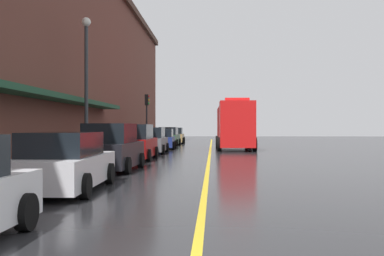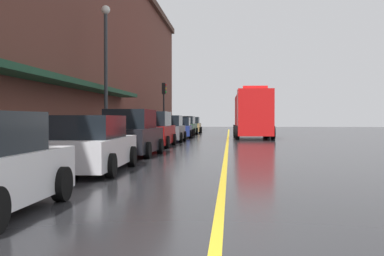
{
  "view_description": "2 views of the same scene",
  "coord_description": "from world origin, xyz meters",
  "px_view_note": "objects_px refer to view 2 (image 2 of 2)",
  "views": [
    {
      "loc": [
        0.23,
        -4.39,
        1.77
      ],
      "look_at": [
        -0.63,
        14.11,
        1.72
      ],
      "focal_mm": 43.05,
      "sensor_mm": 36.0,
      "label": 1
    },
    {
      "loc": [
        0.17,
        -5.28,
        1.53
      ],
      "look_at": [
        -2.56,
        28.56,
        0.84
      ],
      "focal_mm": 44.4,
      "sensor_mm": 36.0,
      "label": 2
    }
  ],
  "objects_px": {
    "parked_car_7": "(191,125)",
    "parking_meter_0": "(81,131)",
    "traffic_light_near": "(164,99)",
    "parked_car_3": "(154,130)",
    "parked_car_4": "(169,129)",
    "parked_car_5": "(179,128)",
    "parked_car_6": "(186,126)",
    "street_lamp_left": "(106,60)",
    "parking_meter_1": "(123,127)",
    "parking_meter_2": "(166,124)",
    "fire_truck": "(252,115)",
    "parked_car_1": "(90,145)",
    "parked_car_2": "(132,134)"
  },
  "relations": [
    {
      "from": "parked_car_7",
      "to": "parking_meter_0",
      "type": "bearing_deg",
      "value": 176.28
    },
    {
      "from": "traffic_light_near",
      "to": "parked_car_3",
      "type": "bearing_deg",
      "value": -84.19
    },
    {
      "from": "parked_car_3",
      "to": "parked_car_4",
      "type": "bearing_deg",
      "value": -0.81
    },
    {
      "from": "parked_car_5",
      "to": "parking_meter_0",
      "type": "distance_m",
      "value": 20.3
    },
    {
      "from": "parked_car_6",
      "to": "street_lamp_left",
      "type": "height_order",
      "value": "street_lamp_left"
    },
    {
      "from": "parked_car_4",
      "to": "parking_meter_1",
      "type": "distance_m",
      "value": 7.25
    },
    {
      "from": "parking_meter_1",
      "to": "parking_meter_2",
      "type": "height_order",
      "value": "same"
    },
    {
      "from": "parked_car_5",
      "to": "parked_car_4",
      "type": "bearing_deg",
      "value": 178.2
    },
    {
      "from": "parked_car_5",
      "to": "parking_meter_0",
      "type": "xyz_separation_m",
      "value": [
        -1.48,
        -20.24,
        0.3
      ]
    },
    {
      "from": "parked_car_3",
      "to": "fire_truck",
      "type": "height_order",
      "value": "fire_truck"
    },
    {
      "from": "fire_truck",
      "to": "traffic_light_near",
      "type": "distance_m",
      "value": 7.53
    },
    {
      "from": "parking_meter_0",
      "to": "parked_car_1",
      "type": "bearing_deg",
      "value": -68.56
    },
    {
      "from": "parked_car_6",
      "to": "parked_car_7",
      "type": "height_order",
      "value": "parked_car_6"
    },
    {
      "from": "parked_car_3",
      "to": "parking_meter_0",
      "type": "relative_size",
      "value": 3.66
    },
    {
      "from": "parked_car_1",
      "to": "parked_car_3",
      "type": "bearing_deg",
      "value": -1.25
    },
    {
      "from": "parking_meter_2",
      "to": "traffic_light_near",
      "type": "distance_m",
      "value": 2.7
    },
    {
      "from": "parked_car_2",
      "to": "parked_car_4",
      "type": "distance_m",
      "value": 12.02
    },
    {
      "from": "parked_car_3",
      "to": "parked_car_6",
      "type": "height_order",
      "value": "parked_car_3"
    },
    {
      "from": "parked_car_1",
      "to": "parked_car_3",
      "type": "distance_m",
      "value": 12.03
    },
    {
      "from": "parked_car_7",
      "to": "street_lamp_left",
      "type": "relative_size",
      "value": 0.7
    },
    {
      "from": "parked_car_7",
      "to": "parking_meter_0",
      "type": "xyz_separation_m",
      "value": [
        -1.47,
        -32.44,
        0.27
      ]
    },
    {
      "from": "parked_car_2",
      "to": "street_lamp_left",
      "type": "distance_m",
      "value": 5.57
    },
    {
      "from": "parked_car_2",
      "to": "parked_car_6",
      "type": "bearing_deg",
      "value": 1.98
    },
    {
      "from": "parked_car_6",
      "to": "fire_truck",
      "type": "distance_m",
      "value": 8.87
    },
    {
      "from": "parking_meter_1",
      "to": "fire_truck",
      "type": "bearing_deg",
      "value": 60.51
    },
    {
      "from": "parked_car_3",
      "to": "parking_meter_0",
      "type": "height_order",
      "value": "parked_car_3"
    },
    {
      "from": "parked_car_1",
      "to": "parked_car_3",
      "type": "relative_size",
      "value": 1.0
    },
    {
      "from": "parking_meter_0",
      "to": "parking_meter_1",
      "type": "relative_size",
      "value": 1.0
    },
    {
      "from": "parking_meter_1",
      "to": "traffic_light_near",
      "type": "distance_m",
      "value": 14.82
    },
    {
      "from": "parking_meter_1",
      "to": "street_lamp_left",
      "type": "relative_size",
      "value": 0.19
    },
    {
      "from": "parking_meter_0",
      "to": "parking_meter_1",
      "type": "bearing_deg",
      "value": 90.0
    },
    {
      "from": "parked_car_4",
      "to": "fire_truck",
      "type": "relative_size",
      "value": 0.51
    },
    {
      "from": "parked_car_6",
      "to": "parking_meter_2",
      "type": "distance_m",
      "value": 3.38
    },
    {
      "from": "parked_car_2",
      "to": "parked_car_3",
      "type": "xyz_separation_m",
      "value": [
        -0.05,
        6.16,
        -0.0
      ]
    },
    {
      "from": "parked_car_5",
      "to": "parking_meter_1",
      "type": "bearing_deg",
      "value": 171.66
    },
    {
      "from": "parked_car_2",
      "to": "parked_car_6",
      "type": "relative_size",
      "value": 1.01
    },
    {
      "from": "parking_meter_2",
      "to": "parked_car_3",
      "type": "bearing_deg",
      "value": -84.61
    },
    {
      "from": "parked_car_2",
      "to": "traffic_light_near",
      "type": "relative_size",
      "value": 1.03
    },
    {
      "from": "parked_car_2",
      "to": "parking_meter_2",
      "type": "distance_m",
      "value": 21.35
    },
    {
      "from": "parked_car_4",
      "to": "parking_meter_0",
      "type": "bearing_deg",
      "value": 173.53
    },
    {
      "from": "parked_car_7",
      "to": "traffic_light_near",
      "type": "relative_size",
      "value": 1.13
    },
    {
      "from": "parked_car_3",
      "to": "parking_meter_2",
      "type": "relative_size",
      "value": 3.66
    },
    {
      "from": "parked_car_5",
      "to": "traffic_light_near",
      "type": "relative_size",
      "value": 1.06
    },
    {
      "from": "parked_car_6",
      "to": "parking_meter_1",
      "type": "height_order",
      "value": "parked_car_6"
    },
    {
      "from": "fire_truck",
      "to": "street_lamp_left",
      "type": "xyz_separation_m",
      "value": [
        -7.83,
        -13.94,
        2.58
      ]
    },
    {
      "from": "fire_truck",
      "to": "parking_meter_2",
      "type": "distance_m",
      "value": 8.11
    },
    {
      "from": "fire_truck",
      "to": "parking_meter_0",
      "type": "relative_size",
      "value": 6.59
    },
    {
      "from": "parking_meter_0",
      "to": "street_lamp_left",
      "type": "bearing_deg",
      "value": 95.84
    },
    {
      "from": "parked_car_6",
      "to": "parking_meter_1",
      "type": "distance_m",
      "value": 19.48
    },
    {
      "from": "parked_car_1",
      "to": "parked_car_4",
      "type": "height_order",
      "value": "parked_car_4"
    }
  ]
}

